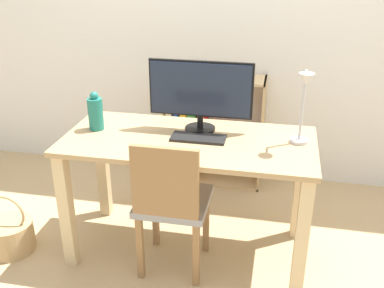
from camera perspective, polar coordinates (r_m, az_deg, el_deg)
The scene contains 10 objects.
ground_plane at distance 2.96m, azimuth -0.40°, elevation -13.02°, with size 10.00×10.00×0.00m, color tan.
wall_back at distance 3.48m, azimuth 3.47°, elevation 16.11°, with size 8.00×0.05×2.60m.
desk at distance 2.63m, azimuth -0.44°, elevation -2.17°, with size 1.44×0.67×0.76m.
monitor at distance 2.62m, azimuth 1.09°, elevation 6.66°, with size 0.61×0.18×0.42m.
keyboard at distance 2.56m, azimuth 0.82°, elevation 0.77°, with size 0.31×0.13×0.02m.
vase at distance 2.73m, azimuth -12.15°, elevation 3.90°, with size 0.09×0.09×0.23m.
desk_lamp at distance 2.45m, azimuth 13.98°, elevation 5.24°, with size 0.10×0.19×0.43m.
chair at distance 2.52m, azimuth -2.65°, elevation -7.26°, with size 0.40×0.40×0.86m.
bookshelf at distance 3.57m, azimuth 0.50°, elevation 1.71°, with size 0.78×0.28×0.87m.
basket at distance 3.10m, azimuth -22.04°, elevation -10.64°, with size 0.29×0.29×0.39m.
Camera 1 is at (0.49, -2.30, 1.79)m, focal length 42.00 mm.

